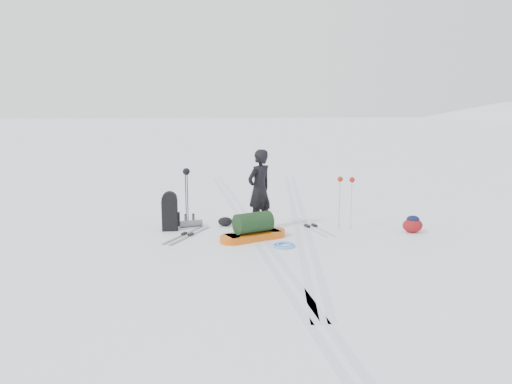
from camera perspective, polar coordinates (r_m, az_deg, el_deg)
The scene contains 13 objects.
ground at distance 11.66m, azimuth -0.05°, elevation -4.85°, with size 200.00×200.00×0.00m, color white.
ski_tracks at distance 12.58m, azimuth 2.31°, elevation -3.74°, with size 3.38×17.97×0.01m.
skier at distance 11.97m, azimuth 0.39°, elevation 0.29°, with size 0.71×0.46×1.94m, color black.
pulk_sled at distance 11.17m, azimuth -0.32°, elevation -4.27°, with size 1.66×1.07×0.62m.
expedition_rucksack at distance 12.13m, azimuth -9.52°, elevation -2.29°, with size 0.97×0.60×0.94m.
ski_poles_black at distance 12.40m, azimuth -7.96°, elevation 1.53°, with size 0.18×0.19×1.45m.
ski_poles_silver at distance 12.04m, azimuth 10.24°, elevation 0.74°, with size 0.38×0.27×1.30m.
touring_skis_grey at distance 11.65m, azimuth -7.85°, elevation -4.88°, with size 1.07×1.65×0.06m.
touring_skis_white at distance 12.38m, azimuth 6.28°, elevation -3.96°, with size 0.79×1.98×0.07m.
rope_coil at distance 10.70m, azimuth 3.28°, elevation -6.07°, with size 0.62×0.62×0.06m.
small_daypack at distance 12.34m, azimuth 17.47°, elevation -3.55°, with size 0.60×0.57×0.41m.
thermos_pair at distance 12.67m, azimuth -7.62°, elevation -3.11°, with size 0.28×0.19×0.29m.
stuff_sack at distance 12.44m, azimuth -3.54°, elevation -3.39°, with size 0.39×0.32×0.22m.
Camera 1 is at (-1.19, -11.21, 2.99)m, focal length 35.00 mm.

